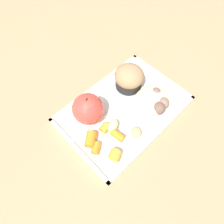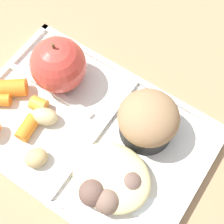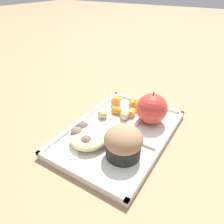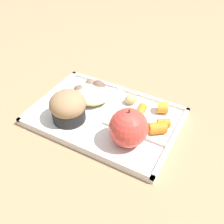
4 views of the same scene
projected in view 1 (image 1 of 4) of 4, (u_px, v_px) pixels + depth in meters
name	position (u px, v px, depth m)	size (l,w,h in m)	color
ground	(124.00, 111.00, 0.54)	(6.00, 6.00, 0.00)	#997551
lunch_tray	(124.00, 110.00, 0.53)	(0.33, 0.23, 0.02)	silver
green_apple	(88.00, 109.00, 0.48)	(0.08, 0.08, 0.09)	#C63D33
bran_muffin	(129.00, 78.00, 0.54)	(0.08, 0.08, 0.07)	black
carrot_slice_near_corner	(115.00, 155.00, 0.45)	(0.03, 0.03, 0.02)	orange
carrot_slice_diagonal	(105.00, 128.00, 0.49)	(0.02, 0.02, 0.02)	orange
carrot_slice_small	(118.00, 135.00, 0.48)	(0.02, 0.02, 0.04)	orange
carrot_slice_back	(91.00, 140.00, 0.47)	(0.03, 0.03, 0.04)	orange
carrot_slice_edge	(96.00, 148.00, 0.46)	(0.02, 0.02, 0.03)	orange
potato_chunk_wedge	(136.00, 132.00, 0.48)	(0.03, 0.03, 0.02)	tan
potato_chunk_small	(113.00, 125.00, 0.49)	(0.04, 0.03, 0.03)	tan
egg_noodle_pile	(152.00, 100.00, 0.52)	(0.10, 0.09, 0.03)	beige
meatball_back	(156.00, 93.00, 0.53)	(0.03, 0.03, 0.03)	brown
meatball_side	(163.00, 103.00, 0.52)	(0.03, 0.03, 0.03)	#755B4C
meatball_front	(159.00, 108.00, 0.51)	(0.04, 0.04, 0.04)	brown
plastic_fork	(164.00, 101.00, 0.54)	(0.15, 0.10, 0.00)	white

